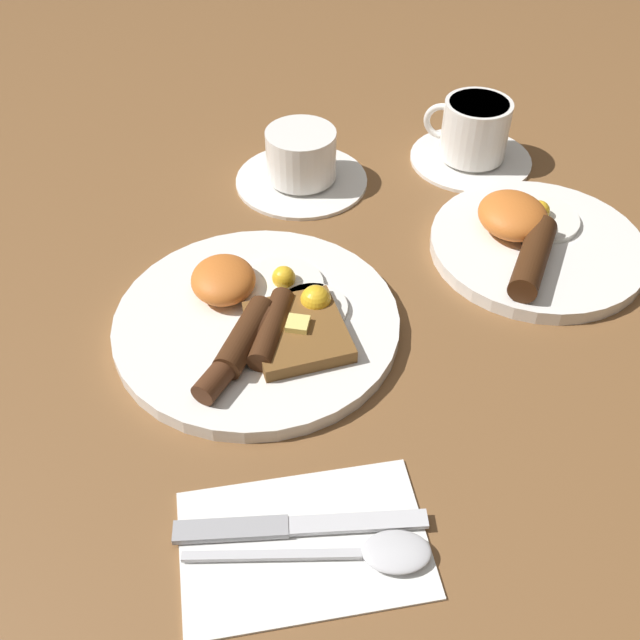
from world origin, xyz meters
name	(u,v)px	position (x,y,z in m)	size (l,w,h in m)	color
ground_plane	(257,329)	(0.00, 0.00, 0.00)	(3.00, 3.00, 0.00)	brown
breakfast_plate_near	(259,320)	(0.00, 0.00, 0.01)	(0.27, 0.27, 0.05)	white
breakfast_plate_far	(532,240)	(-0.07, 0.30, 0.01)	(0.23, 0.23, 0.05)	white
teacup_near	(301,162)	(-0.24, 0.08, 0.03)	(0.16, 0.16, 0.07)	white
teacup_far	(473,137)	(-0.25, 0.30, 0.03)	(0.15, 0.15, 0.08)	white
napkin	(304,543)	(0.23, 0.01, 0.00)	(0.12, 0.18, 0.01)	white
knife	(286,526)	(0.22, -0.01, 0.01)	(0.04, 0.19, 0.01)	silver
spoon	(371,552)	(0.25, 0.05, 0.01)	(0.05, 0.18, 0.01)	silver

